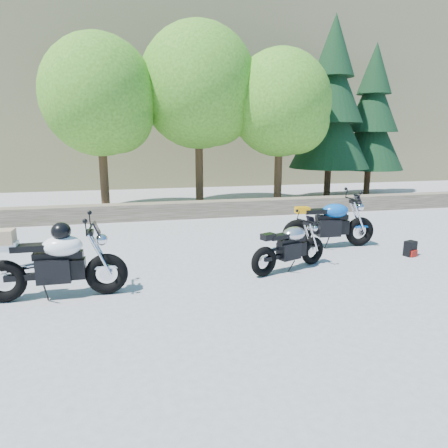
{
  "coord_description": "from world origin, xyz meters",
  "views": [
    {
      "loc": [
        -1.58,
        -6.74,
        2.49
      ],
      "look_at": [
        0.2,
        1.0,
        0.75
      ],
      "focal_mm": 32.0,
      "sensor_mm": 36.0,
      "label": 1
    }
  ],
  "objects": [
    {
      "name": "tree_decid_mid",
      "position": [
        0.91,
        7.54,
        4.04
      ],
      "size": [
        4.08,
        4.08,
        6.24
      ],
      "color": "#382314",
      "rests_on": "ground"
    },
    {
      "name": "backpack",
      "position": [
        4.12,
        0.33,
        0.16
      ],
      "size": [
        0.28,
        0.26,
        0.33
      ],
      "rotation": [
        0.0,
        0.0,
        0.31
      ],
      "color": "black",
      "rests_on": "ground"
    },
    {
      "name": "white_bike",
      "position": [
        -2.82,
        -0.38,
        0.6
      ],
      "size": [
        2.19,
        0.69,
        1.21
      ],
      "rotation": [
        0.0,
        0.0,
        -0.0
      ],
      "color": "black",
      "rests_on": "ground"
    },
    {
      "name": "tree_decid_left",
      "position": [
        -2.39,
        7.14,
        3.63
      ],
      "size": [
        3.67,
        3.67,
        5.62
      ],
      "color": "#382314",
      "rests_on": "ground"
    },
    {
      "name": "conifer_near",
      "position": [
        6.2,
        8.2,
        3.68
      ],
      "size": [
        3.17,
        3.17,
        7.06
      ],
      "color": "#382314",
      "rests_on": "ground"
    },
    {
      "name": "conifer_far",
      "position": [
        8.4,
        8.8,
        3.27
      ],
      "size": [
        2.82,
        2.82,
        6.27
      ],
      "color": "#382314",
      "rests_on": "ground"
    },
    {
      "name": "stone_wall",
      "position": [
        0.0,
        5.5,
        0.25
      ],
      "size": [
        22.0,
        0.55,
        0.5
      ],
      "primitive_type": "cube",
      "color": "#4D4233",
      "rests_on": "ground"
    },
    {
      "name": "tree_decid_right",
      "position": [
        3.71,
        6.94,
        3.5
      ],
      "size": [
        3.54,
        3.54,
        5.41
      ],
      "color": "#382314",
      "rests_on": "ground"
    },
    {
      "name": "blue_bike",
      "position": [
        2.76,
        1.36,
        0.54
      ],
      "size": [
        2.22,
        0.7,
        1.11
      ],
      "rotation": [
        0.0,
        0.0,
        -0.04
      ],
      "color": "black",
      "rests_on": "ground"
    },
    {
      "name": "hillside",
      "position": [
        3.0,
        28.0,
        7.5
      ],
      "size": [
        80.0,
        30.0,
        15.0
      ],
      "primitive_type": "cube",
      "color": "olive",
      "rests_on": "ground"
    },
    {
      "name": "ground",
      "position": [
        0.0,
        0.0,
        0.0
      ],
      "size": [
        90.0,
        90.0,
        0.0
      ],
      "primitive_type": "plane",
      "color": "gray",
      "rests_on": "ground"
    },
    {
      "name": "silver_bike",
      "position": [
        1.27,
        0.07,
        0.44
      ],
      "size": [
        1.73,
        0.83,
        0.91
      ],
      "rotation": [
        0.0,
        0.0,
        0.37
      ],
      "color": "black",
      "rests_on": "ground"
    }
  ]
}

